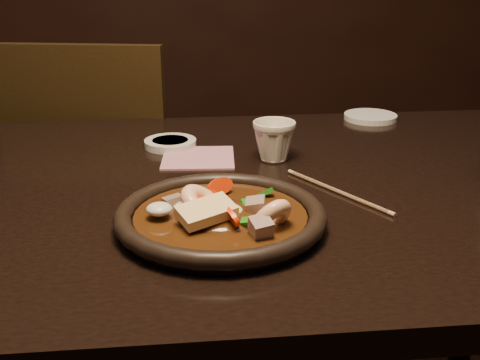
{
  "coord_description": "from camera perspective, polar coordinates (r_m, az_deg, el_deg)",
  "views": [
    {
      "loc": [
        -0.04,
        -0.97,
        1.12
      ],
      "look_at": [
        0.05,
        -0.12,
        0.8
      ],
      "focal_mm": 45.0,
      "sensor_mm": 36.0,
      "label": 1
    }
  ],
  "objects": [
    {
      "name": "stirfry",
      "position": [
        0.86,
        -1.93,
        -3.25
      ],
      "size": [
        0.21,
        0.19,
        0.07
      ],
      "color": "#331A09",
      "rests_on": "plate"
    },
    {
      "name": "tea_cup",
      "position": [
        1.14,
        3.24,
        3.86
      ],
      "size": [
        0.09,
        0.09,
        0.08
      ],
      "primitive_type": "imported",
      "rotation": [
        0.0,
        0.0,
        0.17
      ],
      "color": "beige",
      "rests_on": "table"
    },
    {
      "name": "chopsticks",
      "position": [
        1.0,
        9.22,
        -1.05
      ],
      "size": [
        0.13,
        0.21,
        0.01
      ],
      "rotation": [
        0.0,
        0.0,
        0.53
      ],
      "color": "tan",
      "rests_on": "table"
    },
    {
      "name": "soy_dish",
      "position": [
        1.24,
        -6.62,
        3.48
      ],
      "size": [
        0.11,
        0.11,
        0.01
      ],
      "primitive_type": "cylinder",
      "color": "silver",
      "rests_on": "table"
    },
    {
      "name": "chair",
      "position": [
        1.72,
        -12.72,
        -1.0
      ],
      "size": [
        0.51,
        0.51,
        0.92
      ],
      "rotation": [
        0.0,
        0.0,
        2.95
      ],
      "color": "black",
      "rests_on": "floor"
    },
    {
      "name": "saucer_right",
      "position": [
        1.47,
        12.26,
        5.88
      ],
      "size": [
        0.12,
        0.12,
        0.01
      ],
      "primitive_type": "cylinder",
      "color": "silver",
      "rests_on": "table"
    },
    {
      "name": "napkin",
      "position": [
        1.16,
        -3.98,
        2.12
      ],
      "size": [
        0.15,
        0.15,
        0.0
      ],
      "primitive_type": "cube",
      "rotation": [
        0.0,
        0.0,
        -0.07
      ],
      "color": "#B87183",
      "rests_on": "table"
    },
    {
      "name": "plate",
      "position": [
        0.87,
        -1.86,
        -3.56
      ],
      "size": [
        0.31,
        0.31,
        0.03
      ],
      "color": "black",
      "rests_on": "table"
    },
    {
      "name": "table",
      "position": [
        1.07,
        -3.2,
        -4.18
      ],
      "size": [
        1.6,
        0.9,
        0.75
      ],
      "color": "black",
      "rests_on": "floor"
    }
  ]
}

